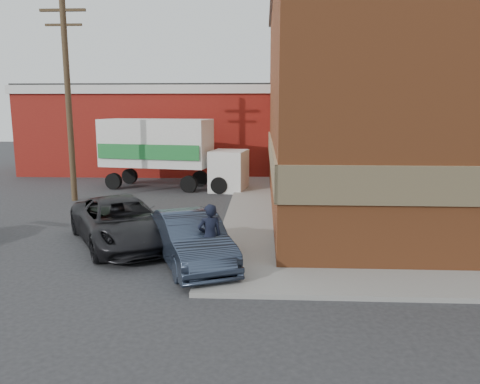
% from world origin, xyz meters
% --- Properties ---
extents(ground, '(90.00, 90.00, 0.00)m').
position_xyz_m(ground, '(0.00, 0.00, 0.00)').
color(ground, '#28282B').
rests_on(ground, ground).
extents(brick_building, '(14.25, 18.25, 9.36)m').
position_xyz_m(brick_building, '(8.50, 9.00, 4.68)').
color(brick_building, brown).
rests_on(brick_building, ground).
extents(sidewalk_west, '(1.80, 18.00, 0.12)m').
position_xyz_m(sidewalk_west, '(0.60, 9.00, 0.06)').
color(sidewalk_west, gray).
rests_on(sidewalk_west, ground).
extents(warehouse, '(16.30, 8.30, 5.60)m').
position_xyz_m(warehouse, '(-6.00, 20.00, 2.81)').
color(warehouse, maroon).
rests_on(warehouse, ground).
extents(utility_pole, '(2.00, 0.26, 9.00)m').
position_xyz_m(utility_pole, '(-7.50, 9.00, 4.75)').
color(utility_pole, brown).
rests_on(utility_pole, ground).
extents(man, '(0.73, 0.60, 1.72)m').
position_xyz_m(man, '(-0.20, -0.25, 0.98)').
color(man, black).
rests_on(man, sidewalk_south).
extents(sedan, '(3.07, 4.55, 1.42)m').
position_xyz_m(sedan, '(-0.80, 0.50, 0.71)').
color(sedan, '#293244').
rests_on(sedan, ground).
extents(suv_a, '(4.70, 5.65, 1.43)m').
position_xyz_m(suv_a, '(-3.25, 2.25, 0.72)').
color(suv_a, black).
rests_on(suv_a, ground).
extents(box_truck, '(7.56, 3.38, 3.60)m').
position_xyz_m(box_truck, '(-3.76, 12.47, 2.08)').
color(box_truck, white).
rests_on(box_truck, ground).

